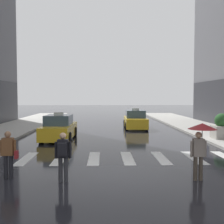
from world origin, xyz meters
TOP-DOWN VIEW (x-y plane):
  - ground_plane at (0.00, 0.00)m, footprint 160.00×160.00m
  - crosswalk_markings at (-0.00, 3.00)m, footprint 11.30×2.80m
  - taxi_lead at (-3.26, 8.69)m, footprint 2.03×4.59m
  - taxi_second at (2.45, 14.77)m, footprint 2.02×4.58m
  - pedestrian_with_umbrella at (2.94, -0.48)m, footprint 0.96×0.96m
  - pedestrian_with_backpack at (-1.67, -0.57)m, footprint 0.55×0.43m
  - pedestrian_with_handbag at (-3.59, -0.12)m, footprint 0.60×0.24m
  - planter_near_corner at (7.21, 7.88)m, footprint 1.10×1.10m

SIDE VIEW (x-z plane):
  - ground_plane at x=0.00m, z-range 0.00..0.00m
  - crosswalk_markings at x=0.00m, z-range 0.00..0.01m
  - taxi_lead at x=-3.26m, z-range -0.18..1.63m
  - taxi_second at x=2.45m, z-range -0.18..1.63m
  - planter_near_corner at x=7.21m, z-range 0.07..1.67m
  - pedestrian_with_handbag at x=-3.59m, z-range 0.11..1.76m
  - pedestrian_with_backpack at x=-1.67m, z-range 0.15..1.80m
  - pedestrian_with_umbrella at x=2.94m, z-range 0.55..2.49m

